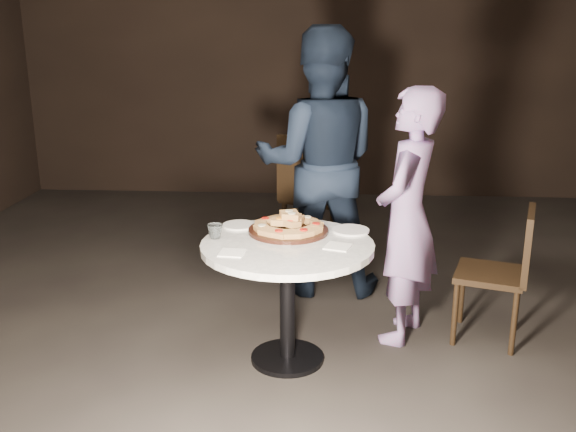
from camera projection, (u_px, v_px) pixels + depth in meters
The scene contains 13 objects.
floor at pixel (288, 347), 3.64m from camera, with size 7.00×7.00×0.00m, color black.
table at pixel (287, 266), 3.35m from camera, with size 1.08×1.08×0.68m.
serving_board at pixel (288, 231), 3.48m from camera, with size 0.43×0.43×0.02m, color black.
focaccia_pile at pixel (289, 224), 3.47m from camera, with size 0.38×0.39×0.10m.
plate_left at pixel (239, 225), 3.59m from camera, with size 0.19×0.19×0.01m, color white.
plate_right at pixel (351, 230), 3.49m from camera, with size 0.20×0.20×0.01m, color white.
water_glass at pixel (215, 231), 3.37m from camera, with size 0.08×0.08×0.08m, color silver.
napkin_near at pixel (232, 253), 3.16m from camera, with size 0.12×0.12×0.01m, color white.
napkin_far at pixel (338, 246), 3.25m from camera, with size 0.12×0.12×0.01m, color white.
chair_far at pixel (314, 190), 4.79m from camera, with size 0.62×0.63×0.99m.
chair_right at pixel (506, 266), 3.60m from camera, with size 0.48×0.47×0.79m.
diner_navy at pixel (319, 163), 4.23m from camera, with size 0.86×0.67×1.76m, color black.
diner_teal at pixel (407, 217), 3.58m from camera, with size 0.53×0.35×1.45m, color #866DA9.
Camera 1 is at (0.21, -3.27, 1.75)m, focal length 40.00 mm.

